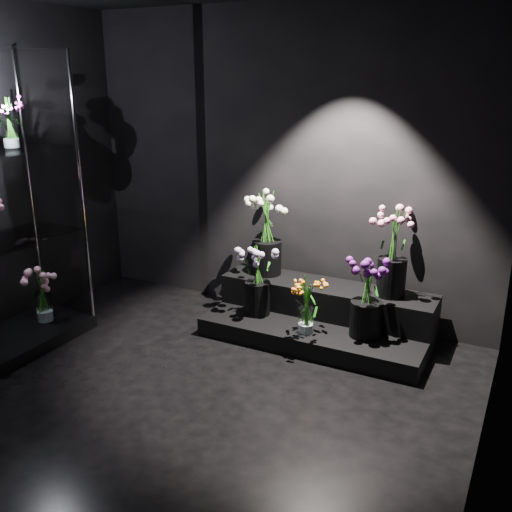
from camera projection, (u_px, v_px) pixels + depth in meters
The scene contains 12 objects.
floor at pixel (161, 409), 3.93m from camera, with size 4.00×4.00×0.00m, color black.
wall_back at pixel (284, 166), 5.19m from camera, with size 4.00×4.00×0.00m, color black.
wall_right at pixel (499, 257), 2.63m from camera, with size 4.00×4.00×0.00m, color black.
display_riser at pixel (321, 316), 5.01m from camera, with size 1.91×0.85×0.42m.
display_case at pixel (6, 206), 4.53m from camera, with size 0.65×1.09×2.39m.
bouquet_orange_bells at pixel (306, 303), 4.64m from camera, with size 0.35×0.35×0.50m.
bouquet_lilac at pixel (258, 274), 4.98m from camera, with size 0.40×0.40×0.63m.
bouquet_purple at pixel (367, 296), 4.56m from camera, with size 0.37×0.37×0.66m.
bouquet_cream_roses at pixel (267, 228), 5.18m from camera, with size 0.51×0.51×0.77m.
bouquet_pink_roses at pixel (394, 247), 4.66m from camera, with size 0.43×0.43×0.73m.
bouquet_case_magenta at pixel (9, 122), 4.49m from camera, with size 0.26×0.26×0.39m.
bouquet_case_base_pink at pixel (43, 294), 4.99m from camera, with size 0.39×0.39×0.48m.
Camera 1 is at (2.14, -2.74, 2.21)m, focal length 40.00 mm.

